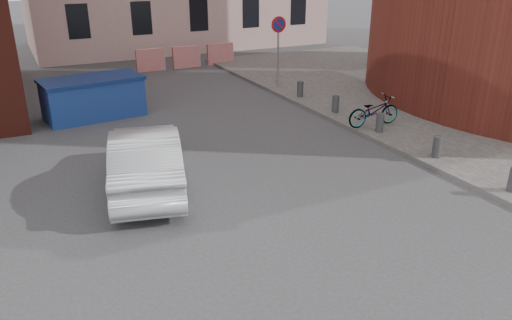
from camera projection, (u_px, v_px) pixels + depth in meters
ground at (240, 239)px, 9.17m from camera, size 120.00×120.00×0.00m
sidewalk at (462, 111)px, 16.60m from camera, size 9.00×24.00×0.12m
no_parking_sign at (278, 37)px, 18.74m from camera, size 0.60×0.09×2.65m
bollards at (380, 123)px, 14.32m from camera, size 0.22×9.02×0.55m
barriers at (186, 57)px, 23.14m from camera, size 4.70×0.18×1.00m
dumpster at (93, 97)px, 15.92m from camera, size 3.24×1.97×1.29m
silver_car at (146, 158)px, 11.01m from camera, size 2.41×4.41×1.38m
bicycle at (374, 111)px, 14.79m from camera, size 1.75×0.70×0.90m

